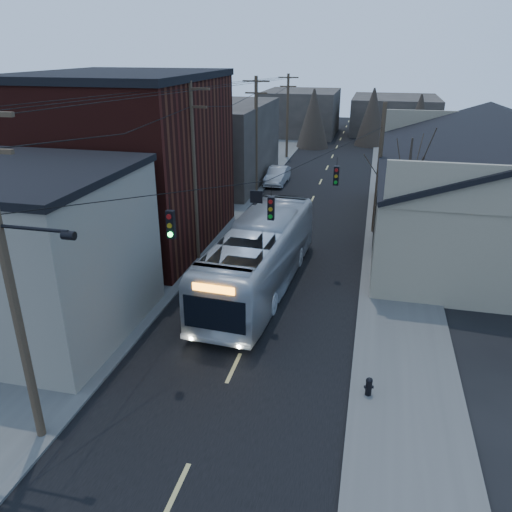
{
  "coord_description": "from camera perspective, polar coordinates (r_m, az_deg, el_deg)",
  "views": [
    {
      "loc": [
        4.59,
        -7.63,
        11.59
      ],
      "look_at": [
        -0.12,
        12.28,
        3.0
      ],
      "focal_mm": 35.0,
      "sensor_mm": 36.0,
      "label": 1
    }
  ],
  "objects": [
    {
      "name": "road_surface",
      "position": [
        39.64,
        6.09,
        5.66
      ],
      "size": [
        9.0,
        110.0,
        0.02
      ],
      "primitive_type": "cube",
      "color": "black",
      "rests_on": "ground"
    },
    {
      "name": "sidewalk_left",
      "position": [
        40.89,
        -3.02,
        6.36
      ],
      "size": [
        4.0,
        110.0,
        0.12
      ],
      "primitive_type": "cube",
      "color": "#474744",
      "rests_on": "ground"
    },
    {
      "name": "sidewalk_right",
      "position": [
        39.41,
        15.53,
        4.92
      ],
      "size": [
        4.0,
        110.0,
        0.12
      ],
      "primitive_type": "cube",
      "color": "#474744",
      "rests_on": "ground"
    },
    {
      "name": "building_clapboard",
      "position": [
        22.95,
        -24.18,
        0.04
      ],
      "size": [
        8.0,
        8.0,
        7.0
      ],
      "primitive_type": "cube",
      "color": "gray",
      "rests_on": "ground"
    },
    {
      "name": "building_brick",
      "position": [
        31.93,
        -14.46,
        10.16
      ],
      "size": [
        10.0,
        12.0,
        10.0
      ],
      "primitive_type": "cube",
      "color": "black",
      "rests_on": "ground"
    },
    {
      "name": "building_left_far",
      "position": [
        46.56,
        -4.65,
        12.7
      ],
      "size": [
        9.0,
        14.0,
        7.0
      ],
      "primitive_type": "cube",
      "color": "#2D2824",
      "rests_on": "ground"
    },
    {
      "name": "warehouse",
      "position": [
        34.85,
        26.88,
        5.51
      ],
      "size": [
        16.16,
        20.6,
        7.73
      ],
      "color": "#7D715B",
      "rests_on": "ground"
    },
    {
      "name": "building_far_left",
      "position": [
        73.9,
        5.16,
        16.01
      ],
      "size": [
        10.0,
        12.0,
        6.0
      ],
      "primitive_type": "cube",
      "color": "#2D2824",
      "rests_on": "ground"
    },
    {
      "name": "building_far_right",
      "position": [
        78.2,
        15.52,
        15.31
      ],
      "size": [
        12.0,
        14.0,
        5.0
      ],
      "primitive_type": "cube",
      "color": "#2D2824",
      "rests_on": "ground"
    },
    {
      "name": "bare_tree",
      "position": [
        28.83,
        16.64,
        5.72
      ],
      "size": [
        0.4,
        0.4,
        7.2
      ],
      "primitive_type": "cone",
      "color": "black",
      "rests_on": "ground"
    },
    {
      "name": "utility_lines",
      "position": [
        33.36,
        -0.34,
        11.3
      ],
      "size": [
        11.24,
        45.28,
        10.5
      ],
      "color": "#382B1E",
      "rests_on": "ground"
    },
    {
      "name": "bus",
      "position": [
        25.28,
        0.41,
        -0.04
      ],
      "size": [
        3.78,
        13.01,
        3.58
      ],
      "primitive_type": "imported",
      "rotation": [
        0.0,
        0.0,
        3.08
      ],
      "color": "#B0B6BD",
      "rests_on": "ground"
    },
    {
      "name": "parked_car",
      "position": [
        46.07,
        2.45,
        9.17
      ],
      "size": [
        1.69,
        4.7,
        1.54
      ],
      "primitive_type": "imported",
      "rotation": [
        0.0,
        0.0,
        -0.01
      ],
      "color": "#A6A9AE",
      "rests_on": "ground"
    },
    {
      "name": "fire_hydrant",
      "position": [
        18.7,
        12.77,
        -14.25
      ],
      "size": [
        0.35,
        0.24,
        0.71
      ],
      "rotation": [
        0.0,
        0.0,
        0.23
      ],
      "color": "black",
      "rests_on": "sidewalk_right"
    }
  ]
}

